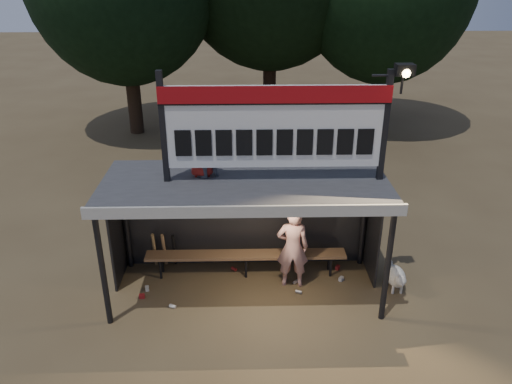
# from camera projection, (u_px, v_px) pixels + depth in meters

# --- Properties ---
(ground) EXTENTS (80.00, 80.00, 0.00)m
(ground) POSITION_uv_depth(u_px,v_px,m) (246.00, 290.00, 9.66)
(ground) COLOR #4F3F27
(ground) RESTS_ON ground
(player) EXTENTS (0.63, 0.44, 1.68)m
(player) POSITION_uv_depth(u_px,v_px,m) (293.00, 247.00, 9.48)
(player) COLOR white
(player) RESTS_ON ground
(child_a) EXTENTS (0.63, 0.59, 1.03)m
(child_a) POSITION_uv_depth(u_px,v_px,m) (204.00, 149.00, 8.61)
(child_a) COLOR slate
(child_a) RESTS_ON dugout_shelter
(child_b) EXTENTS (0.53, 0.37, 1.04)m
(child_b) POSITION_uv_depth(u_px,v_px,m) (201.00, 148.00, 8.65)
(child_b) COLOR maroon
(child_b) RESTS_ON dugout_shelter
(dugout_shelter) EXTENTS (5.10, 2.08, 2.32)m
(dugout_shelter) POSITION_uv_depth(u_px,v_px,m) (245.00, 198.00, 9.10)
(dugout_shelter) COLOR #373739
(dugout_shelter) RESTS_ON ground
(scoreboard_assembly) EXTENTS (4.10, 0.27, 1.99)m
(scoreboard_assembly) POSITION_uv_depth(u_px,v_px,m) (278.00, 124.00, 8.27)
(scoreboard_assembly) COLOR black
(scoreboard_assembly) RESTS_ON dugout_shelter
(bench) EXTENTS (4.00, 0.35, 0.48)m
(bench) POSITION_uv_depth(u_px,v_px,m) (246.00, 255.00, 9.97)
(bench) COLOR olive
(bench) RESTS_ON ground
(dog) EXTENTS (0.36, 0.81, 0.49)m
(dog) POSITION_uv_depth(u_px,v_px,m) (396.00, 277.00, 9.56)
(dog) COLOR white
(dog) RESTS_ON ground
(bats) EXTENTS (0.49, 0.33, 0.84)m
(bats) POSITION_uv_depth(u_px,v_px,m) (164.00, 250.00, 10.18)
(bats) COLOR olive
(bats) RESTS_ON ground
(litter) EXTENTS (3.97, 1.32, 0.08)m
(litter) POSITION_uv_depth(u_px,v_px,m) (248.00, 284.00, 9.75)
(litter) COLOR red
(litter) RESTS_ON ground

